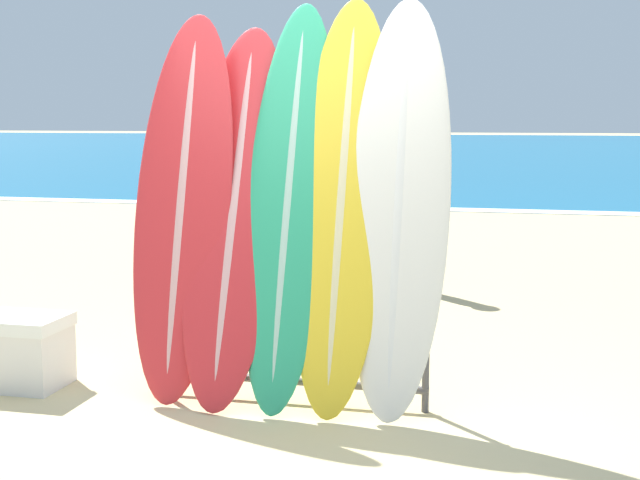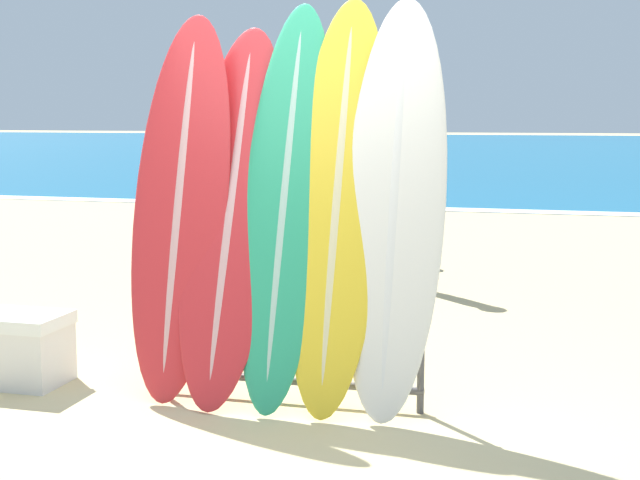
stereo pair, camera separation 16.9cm
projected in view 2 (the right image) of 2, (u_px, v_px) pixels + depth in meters
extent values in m
plane|color=tan|center=(264.00, 417.00, 4.79)|extent=(160.00, 160.00, 0.00)
cube|color=#146693|center=(531.00, 148.00, 43.58)|extent=(120.00, 60.00, 0.00)
cube|color=white|center=(469.00, 210.00, 15.20)|extent=(120.00, 0.60, 0.01)
cylinder|color=#47474C|center=(155.00, 324.00, 5.21)|extent=(0.04, 0.04, 0.80)
cylinder|color=#47474C|center=(421.00, 342.00, 4.80)|extent=(0.04, 0.04, 0.80)
cylinder|color=#47474C|center=(282.00, 266.00, 4.95)|extent=(1.61, 0.04, 0.04)
cylinder|color=#47474C|center=(283.00, 380.00, 5.04)|extent=(1.61, 0.04, 0.04)
ellipsoid|color=red|center=(181.00, 204.00, 5.12)|extent=(0.58, 0.69, 2.21)
ellipsoid|color=#D19A9C|center=(181.00, 204.00, 5.12)|extent=(0.10, 0.67, 2.13)
ellipsoid|color=red|center=(232.00, 211.00, 5.07)|extent=(0.58, 0.90, 2.14)
ellipsoid|color=#D19A9C|center=(232.00, 211.00, 5.07)|extent=(0.10, 0.87, 2.06)
ellipsoid|color=#289E70|center=(286.00, 201.00, 4.98)|extent=(0.50, 0.86, 2.27)
ellipsoid|color=#9AC3B3|center=(286.00, 201.00, 4.98)|extent=(0.09, 0.84, 2.19)
ellipsoid|color=yellow|center=(338.00, 201.00, 4.90)|extent=(0.54, 0.83, 2.29)
ellipsoid|color=beige|center=(338.00, 201.00, 4.90)|extent=(0.10, 0.80, 2.20)
ellipsoid|color=silver|center=(395.00, 204.00, 4.81)|extent=(0.56, 0.71, 2.27)
ellipsoid|color=silver|center=(395.00, 204.00, 4.81)|extent=(0.10, 0.69, 2.18)
cylinder|color=#846047|center=(402.00, 245.00, 8.46)|extent=(0.11, 0.11, 0.77)
cylinder|color=#846047|center=(414.00, 247.00, 8.33)|extent=(0.11, 0.11, 0.77)
cube|color=#282D38|center=(408.00, 218.00, 8.36)|extent=(0.25, 0.23, 0.23)
cube|color=white|center=(409.00, 174.00, 8.30)|extent=(0.28, 0.26, 0.60)
sphere|color=#846047|center=(410.00, 126.00, 8.24)|extent=(0.22, 0.22, 0.22)
cylinder|color=beige|center=(367.00, 219.00, 10.41)|extent=(0.11, 0.11, 0.81)
cylinder|color=beige|center=(364.00, 221.00, 10.24)|extent=(0.11, 0.11, 0.81)
cube|color=#385693|center=(366.00, 196.00, 10.28)|extent=(0.15, 0.23, 0.24)
cube|color=#42996B|center=(366.00, 158.00, 10.22)|extent=(0.16, 0.25, 0.63)
sphere|color=beige|center=(366.00, 117.00, 10.16)|extent=(0.23, 0.23, 0.23)
cylinder|color=#A87A5B|center=(368.00, 189.00, 14.29)|extent=(0.12, 0.12, 0.86)
cylinder|color=#A87A5B|center=(359.00, 189.00, 14.42)|extent=(0.12, 0.12, 0.86)
cube|color=#CC4C3D|center=(364.00, 170.00, 14.32)|extent=(0.29, 0.25, 0.26)
cube|color=#DB3842|center=(364.00, 141.00, 14.25)|extent=(0.31, 0.27, 0.68)
sphere|color=#A87A5B|center=(364.00, 110.00, 14.18)|extent=(0.24, 0.24, 0.24)
cylinder|color=#846047|center=(279.00, 214.00, 10.69)|extent=(0.12, 0.12, 0.86)
cylinder|color=#846047|center=(290.00, 216.00, 10.56)|extent=(0.12, 0.12, 0.86)
cube|color=#CC4C3D|center=(285.00, 190.00, 10.58)|extent=(0.28, 0.25, 0.26)
cube|color=#3370BC|center=(284.00, 151.00, 10.52)|extent=(0.31, 0.27, 0.67)
sphere|color=#846047|center=(284.00, 109.00, 10.45)|extent=(0.24, 0.24, 0.24)
cube|color=silver|center=(22.00, 355.00, 5.36)|extent=(0.51, 0.39, 0.35)
cube|color=white|center=(20.00, 320.00, 5.33)|extent=(0.53, 0.40, 0.08)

